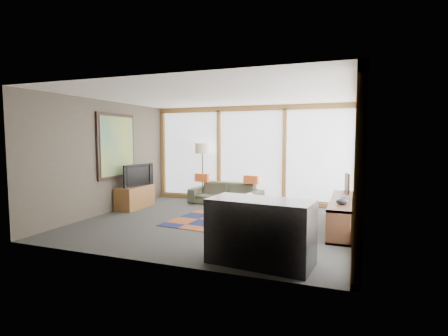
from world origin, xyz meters
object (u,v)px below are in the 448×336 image
at_px(tv_console, 135,197).
at_px(bar_counter, 260,232).
at_px(coffee_table, 245,212).
at_px(television, 136,175).
at_px(bookshelf, 342,214).
at_px(floor_lamp, 203,172).
at_px(sofa, 226,193).

distance_m(tv_console, bar_counter, 4.73).
height_order(coffee_table, television, television).
xyz_separation_m(coffee_table, bookshelf, (1.92, 0.09, 0.09)).
distance_m(coffee_table, tv_console, 3.01).
distance_m(floor_lamp, television, 1.88).
xyz_separation_m(floor_lamp, bar_counter, (2.75, -4.18, -0.35)).
relative_size(bookshelf, television, 2.42).
relative_size(sofa, tv_console, 1.75).
bearing_deg(floor_lamp, bar_counter, -56.69).
relative_size(sofa, bookshelf, 0.83).
bearing_deg(bar_counter, coffee_table, 118.02).
xyz_separation_m(sofa, bookshelf, (2.96, -1.59, 0.01)).
distance_m(bookshelf, tv_console, 4.91).
bearing_deg(floor_lamp, sofa, -17.09).
bearing_deg(bar_counter, sofa, 122.32).
bearing_deg(floor_lamp, television, -127.46).
xyz_separation_m(bookshelf, television, (-4.89, 0.33, 0.54)).
xyz_separation_m(bookshelf, tv_console, (-4.90, 0.30, -0.01)).
relative_size(sofa, coffee_table, 1.57).
bearing_deg(tv_console, bar_counter, -34.21).
relative_size(floor_lamp, coffee_table, 1.31).
relative_size(sofa, television, 2.01).
height_order(coffee_table, bar_counter, bar_counter).
bearing_deg(coffee_table, television, 171.94).
distance_m(floor_lamp, coffee_table, 2.71).
distance_m(tv_console, television, 0.55).
xyz_separation_m(sofa, television, (-1.92, -1.26, 0.54)).
bearing_deg(sofa, bookshelf, -25.54).
bearing_deg(floor_lamp, bookshelf, -26.07).
height_order(bookshelf, bar_counter, bar_counter).
bearing_deg(coffee_table, tv_console, 172.54).
xyz_separation_m(sofa, tv_console, (-1.94, -1.29, -0.01)).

